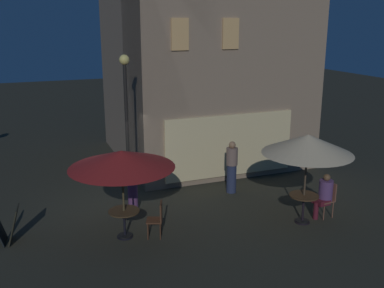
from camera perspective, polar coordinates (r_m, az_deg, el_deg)
ground_plane at (r=13.46m, az=-9.69°, el=-7.90°), size 60.00×60.00×0.00m
cafe_building at (r=16.33m, az=-0.72°, el=9.64°), size 6.57×6.64×7.26m
street_lamp_near_corner at (r=12.89m, az=-8.38°, el=4.41°), size 0.29×0.29×4.38m
menu_sandwich_board at (r=11.98m, az=-22.60°, el=-9.55°), size 0.71×0.63×0.90m
cafe_table_0 at (r=11.46m, az=-8.62°, el=-9.20°), size 0.78×0.78×0.72m
cafe_table_1 at (r=12.46m, az=14.02°, el=-7.17°), size 0.78×0.78×0.79m
patio_umbrella_0 at (r=10.91m, az=-8.94°, el=-1.94°), size 2.59×2.59×2.28m
patio_umbrella_1 at (r=11.95m, az=14.52°, el=-0.04°), size 2.37×2.37×2.46m
cafe_chair_0 at (r=11.36m, az=-4.38°, el=-9.21°), size 0.50×0.50×0.93m
cafe_chair_1 at (r=13.01m, az=16.91°, el=-6.39°), size 0.44×0.44×0.99m
patron_seated_0 at (r=12.87m, az=16.50°, el=-6.01°), size 0.56×0.41×1.26m
patron_standing_1 at (r=12.81m, az=-7.60°, el=-4.92°), size 0.33×0.33×1.69m
patron_standing_2 at (r=14.13m, az=5.08°, el=-2.95°), size 0.36×0.36×1.67m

